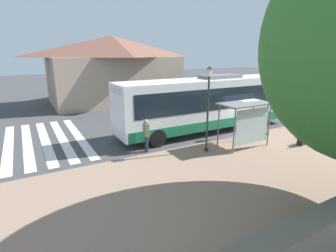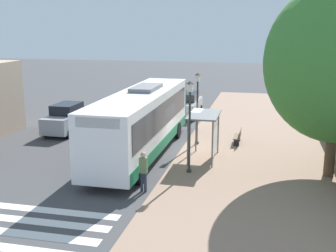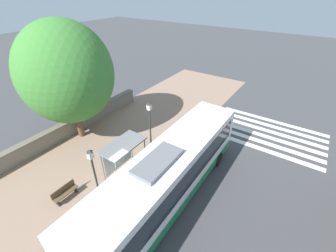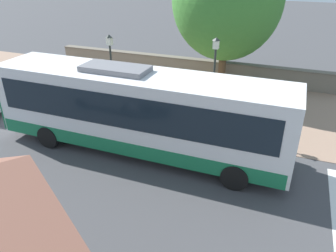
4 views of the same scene
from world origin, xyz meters
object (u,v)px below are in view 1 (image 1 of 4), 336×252
(bus, at_px, (208,103))
(street_lamp_far, at_px, (208,103))
(bench, at_px, (308,137))
(parked_car_behind_bus, at_px, (312,104))
(pedestrian, at_px, (146,133))
(street_lamp_near, at_px, (269,96))
(parked_car_far_lane, at_px, (197,99))
(bus_shelter, at_px, (247,112))

(bus, bearing_deg, street_lamp_far, 141.99)
(bench, relative_size, parked_car_behind_bus, 0.32)
(pedestrian, bearing_deg, street_lamp_near, -97.46)
(street_lamp_near, relative_size, street_lamp_far, 0.96)
(bench, distance_m, parked_car_far_lane, 11.27)
(pedestrian, xyz_separation_m, bench, (-3.43, -8.50, -0.58))
(pedestrian, relative_size, parked_car_far_lane, 0.42)
(street_lamp_near, xyz_separation_m, parked_car_far_lane, (8.85, -0.92, -1.59))
(bus, xyz_separation_m, bus_shelter, (-3.56, 0.13, 0.12))
(bus, xyz_separation_m, street_lamp_near, (-2.61, -2.66, 0.63))
(bus_shelter, relative_size, bench, 1.92)
(bus_shelter, bearing_deg, bench, -112.93)
(bench, relative_size, parked_car_far_lane, 0.35)
(bus, height_order, bus_shelter, bus)
(bench, bearing_deg, street_lamp_far, 70.92)
(bus, height_order, parked_car_behind_bus, bus)
(pedestrian, height_order, parked_car_behind_bus, parked_car_behind_bus)
(parked_car_far_lane, bearing_deg, pedestrian, 131.68)
(street_lamp_far, bearing_deg, pedestrian, 62.45)
(bench, xyz_separation_m, street_lamp_far, (1.96, 5.68, 2.16))
(pedestrian, height_order, street_lamp_far, street_lamp_far)
(street_lamp_near, relative_size, parked_car_behind_bus, 0.93)
(bus_shelter, height_order, parked_car_far_lane, bus_shelter)
(bus_shelter, xyz_separation_m, bench, (-1.45, -3.43, -1.55))
(bus, relative_size, parked_car_behind_bus, 2.69)
(parked_car_far_lane, bearing_deg, street_lamp_near, 174.04)
(street_lamp_far, bearing_deg, parked_car_behind_bus, -79.07)
(bus, distance_m, parked_car_behind_bus, 10.62)
(bus_shelter, height_order, street_lamp_far, street_lamp_far)
(street_lamp_near, bearing_deg, bus_shelter, 108.82)
(street_lamp_far, relative_size, parked_car_behind_bus, 0.96)
(street_lamp_near, bearing_deg, pedestrian, 82.54)
(street_lamp_far, distance_m, parked_car_far_lane, 11.17)
(street_lamp_far, bearing_deg, bench, -109.08)
(bus, height_order, parked_car_far_lane, bus)
(bus, bearing_deg, bus_shelter, 177.90)
(parked_car_behind_bus, height_order, parked_car_far_lane, parked_car_far_lane)
(street_lamp_far, bearing_deg, bus, -38.01)
(bus_shelter, height_order, parked_car_behind_bus, bus_shelter)
(pedestrian, xyz_separation_m, parked_car_far_lane, (7.82, -8.78, -0.11))
(pedestrian, bearing_deg, bench, -112.00)
(bus, bearing_deg, street_lamp_near, -134.38)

